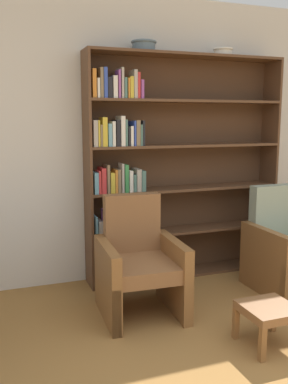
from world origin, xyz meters
TOP-DOWN VIEW (x-y plane):
  - wall_back at (0.00, 2.75)m, footprint 12.00×0.06m
  - bookshelf at (-0.16, 2.57)m, footprint 2.01×0.30m
  - bowl_stoneware at (-0.39, 2.56)m, footprint 0.24×0.24m
  - bowl_brass at (0.44, 2.56)m, footprint 0.20×0.20m
  - armchair_leather at (-0.68, 1.88)m, footprint 0.68×0.71m
  - armchair_cushioned at (0.79, 1.88)m, footprint 0.65×0.69m
  - footstool at (-0.01, 1.04)m, footprint 0.36×0.36m

SIDE VIEW (x-z plane):
  - footstool at x=-0.01m, z-range 0.09..0.39m
  - armchair_leather at x=-0.68m, z-range -0.07..0.88m
  - armchair_cushioned at x=0.79m, z-range -0.07..0.88m
  - bookshelf at x=-0.16m, z-range -0.02..2.18m
  - wall_back at x=0.00m, z-range 0.00..2.75m
  - bowl_brass at x=0.44m, z-range 2.20..2.28m
  - bowl_stoneware at x=-0.39m, z-range 2.20..2.30m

